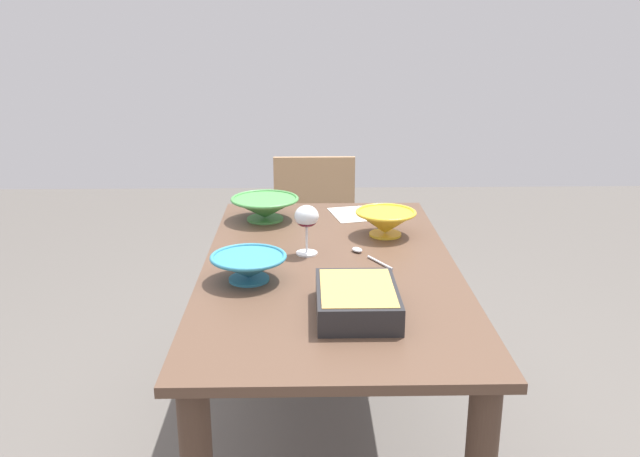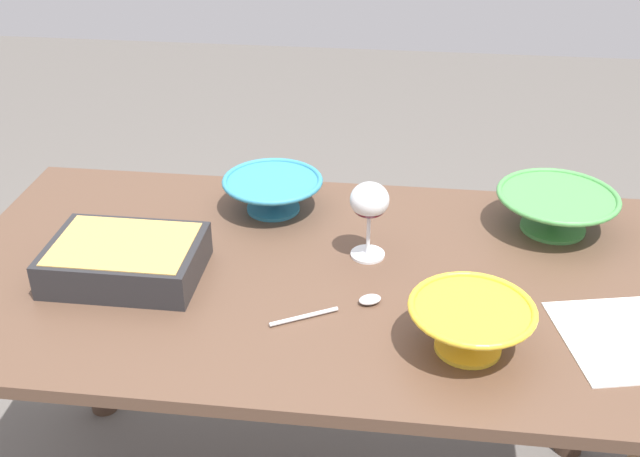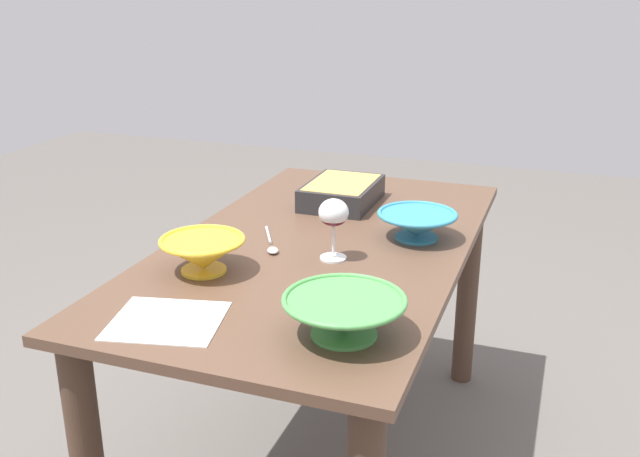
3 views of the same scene
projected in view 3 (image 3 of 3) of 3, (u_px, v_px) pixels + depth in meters
name	position (u px, v px, depth m)	size (l,w,h in m)	color
dining_table	(321.00, 289.00, 2.07)	(1.47, 0.81, 0.75)	brown
wine_glass	(334.00, 216.00, 1.86)	(0.08, 0.08, 0.17)	white
casserole_dish	(342.00, 192.00, 2.35)	(0.30, 0.21, 0.07)	#262628
mixing_bowl	(344.00, 314.00, 1.48)	(0.26, 0.26, 0.09)	#4C994C
small_bowl	(203.00, 253.00, 1.81)	(0.22, 0.22, 0.09)	yellow
serving_bowl	(417.00, 224.00, 2.04)	(0.23, 0.23, 0.08)	teal
serving_spoon	(271.00, 245.00, 1.98)	(0.20, 0.12, 0.01)	silver
napkin	(167.00, 321.00, 1.56)	(0.21, 0.24, 0.00)	white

